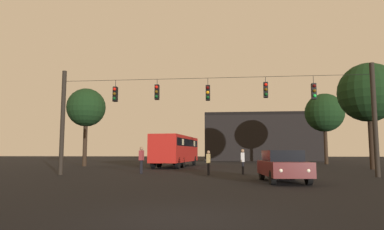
{
  "coord_description": "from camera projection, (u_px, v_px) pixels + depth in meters",
  "views": [
    {
      "loc": [
        1.09,
        -7.56,
        1.43
      ],
      "look_at": [
        -1.27,
        14.24,
        3.81
      ],
      "focal_mm": 32.07,
      "sensor_mm": 36.0,
      "label": 1
    }
  ],
  "objects": [
    {
      "name": "ground_plane",
      "position": [
        218.0,
        168.0,
        31.65
      ],
      "size": [
        168.0,
        168.0,
        0.0
      ],
      "primitive_type": "plane",
      "color": "black",
      "rests_on": "ground"
    },
    {
      "name": "pedestrian_crossing_center",
      "position": [
        243.0,
        160.0,
        22.32
      ],
      "size": [
        0.26,
        0.37,
        1.63
      ],
      "color": "black",
      "rests_on": "ground"
    },
    {
      "name": "tree_behind_building",
      "position": [
        368.0,
        93.0,
        29.18
      ],
      "size": [
        5.03,
        5.03,
        9.02
      ],
      "color": "black",
      "rests_on": "ground"
    },
    {
      "name": "pedestrian_crossing_left",
      "position": [
        208.0,
        161.0,
        21.47
      ],
      "size": [
        0.24,
        0.36,
        1.54
      ],
      "color": "black",
      "rests_on": "ground"
    },
    {
      "name": "overhead_signal_span",
      "position": [
        211.0,
        111.0,
        21.14
      ],
      "size": [
        19.48,
        0.44,
        6.73
      ],
      "color": "black",
      "rests_on": "ground"
    },
    {
      "name": "car_near_right",
      "position": [
        283.0,
        165.0,
        16.57
      ],
      "size": [
        2.12,
        4.44,
        1.52
      ],
      "color": "#511919",
      "rests_on": "ground"
    },
    {
      "name": "corner_building",
      "position": [
        261.0,
        137.0,
        59.2
      ],
      "size": [
        18.96,
        8.91,
        7.96
      ],
      "color": "black",
      "rests_on": "ground"
    },
    {
      "name": "city_bus",
      "position": [
        176.0,
        148.0,
        34.22
      ],
      "size": [
        3.3,
        11.15,
        3.0
      ],
      "color": "#B21E19",
      "rests_on": "ground"
    },
    {
      "name": "tree_left_silhouette",
      "position": [
        324.0,
        113.0,
        41.28
      ],
      "size": [
        4.62,
        4.62,
        8.49
      ],
      "color": "#2D2116",
      "rests_on": "ground"
    },
    {
      "name": "tree_right_far",
      "position": [
        86.0,
        108.0,
        35.54
      ],
      "size": [
        3.96,
        3.96,
        8.03
      ],
      "color": "#2D2116",
      "rests_on": "ground"
    },
    {
      "name": "pedestrian_crossing_right",
      "position": [
        141.0,
        158.0,
        23.14
      ],
      "size": [
        0.29,
        0.39,
        1.79
      ],
      "color": "black",
      "rests_on": "ground"
    }
  ]
}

